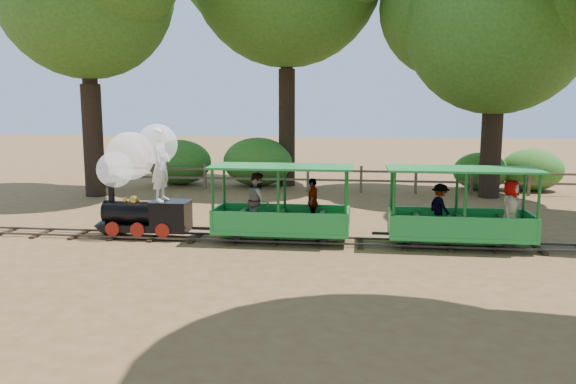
# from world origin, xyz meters

# --- Properties ---
(ground) EXTENTS (90.00, 90.00, 0.00)m
(ground) POSITION_xyz_m (0.00, 0.00, 0.00)
(ground) COLOR olive
(ground) RESTS_ON ground
(track) EXTENTS (22.00, 1.00, 0.10)m
(track) POSITION_xyz_m (0.00, 0.00, 0.07)
(track) COLOR #3F3D3A
(track) RESTS_ON ground
(locomotive) EXTENTS (2.48, 1.17, 2.85)m
(locomotive) POSITION_xyz_m (-4.39, 0.06, 1.62)
(locomotive) COLOR black
(locomotive) RESTS_ON ground
(carriage_front) EXTENTS (3.34, 1.37, 1.74)m
(carriage_front) POSITION_xyz_m (-0.92, -0.00, 0.79)
(carriage_front) COLOR #1E8B34
(carriage_front) RESTS_ON track
(carriage_rear) EXTENTS (3.34, 1.36, 1.74)m
(carriage_rear) POSITION_xyz_m (3.35, -0.01, 0.77)
(carriage_rear) COLOR #1E8B34
(carriage_rear) RESTS_ON track
(oak_ne) EXTENTS (7.95, 7.00, 9.27)m
(oak_ne) POSITION_xyz_m (5.47, 7.59, 6.41)
(oak_ne) COLOR #2D2116
(oak_ne) RESTS_ON ground
(fence) EXTENTS (18.10, 0.10, 1.00)m
(fence) POSITION_xyz_m (0.00, 8.00, 0.58)
(fence) COLOR brown
(fence) RESTS_ON ground
(shrub_west) EXTENTS (2.66, 2.05, 1.84)m
(shrub_west) POSITION_xyz_m (-6.45, 9.30, 0.92)
(shrub_west) COLOR #2D6B1E
(shrub_west) RESTS_ON ground
(shrub_mid_w) EXTENTS (2.82, 2.17, 1.95)m
(shrub_mid_w) POSITION_xyz_m (-3.16, 9.30, 0.98)
(shrub_mid_w) COLOR #2D6B1E
(shrub_mid_w) RESTS_ON ground
(shrub_mid_e) EXTENTS (2.09, 1.61, 1.44)m
(shrub_mid_e) POSITION_xyz_m (5.56, 9.30, 0.72)
(shrub_mid_e) COLOR #2D6B1E
(shrub_mid_e) RESTS_ON ground
(shrub_east) EXTENTS (2.33, 1.79, 1.61)m
(shrub_east) POSITION_xyz_m (7.45, 9.30, 0.81)
(shrub_east) COLOR #2D6B1E
(shrub_east) RESTS_ON ground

